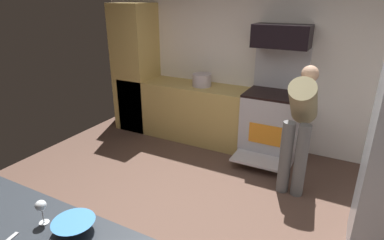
% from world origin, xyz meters
% --- Properties ---
extents(ground_plane, '(5.20, 4.80, 0.02)m').
position_xyz_m(ground_plane, '(0.00, 0.00, -0.01)').
color(ground_plane, brown).
extents(wall_back, '(5.20, 0.12, 2.60)m').
position_xyz_m(wall_back, '(0.00, 2.34, 1.30)').
color(wall_back, white).
rests_on(wall_back, ground).
extents(lower_cabinet_run, '(2.40, 0.60, 0.90)m').
position_xyz_m(lower_cabinet_run, '(-0.90, 1.98, 0.45)').
color(lower_cabinet_run, tan).
rests_on(lower_cabinet_run, ground).
extents(cabinet_column, '(0.60, 0.60, 2.10)m').
position_xyz_m(cabinet_column, '(-1.90, 1.98, 1.05)').
color(cabinet_column, tan).
rests_on(cabinet_column, ground).
extents(oven_range, '(0.76, 1.00, 1.55)m').
position_xyz_m(oven_range, '(0.48, 1.97, 0.51)').
color(oven_range, silver).
rests_on(oven_range, ground).
extents(microwave, '(0.74, 0.38, 0.30)m').
position_xyz_m(microwave, '(0.48, 2.06, 1.70)').
color(microwave, black).
rests_on(microwave, oven_range).
extents(person_cook, '(0.31, 0.66, 1.45)m').
position_xyz_m(person_cook, '(0.96, 1.27, 0.87)').
color(person_cook, slate).
rests_on(person_cook, ground).
extents(mixing_bowl_large, '(0.25, 0.25, 0.08)m').
position_xyz_m(mixing_bowl_large, '(0.13, -1.27, 0.94)').
color(mixing_bowl_large, '#3877B6').
rests_on(mixing_bowl_large, counter_island).
extents(wine_glass_mid, '(0.07, 0.07, 0.16)m').
position_xyz_m(wine_glass_mid, '(-0.10, -1.30, 1.02)').
color(wine_glass_mid, silver).
rests_on(wine_glass_mid, counter_island).
extents(stock_pot, '(0.29, 0.29, 0.19)m').
position_xyz_m(stock_pot, '(-0.65, 1.98, 1.00)').
color(stock_pot, '#C0B2BA').
rests_on(stock_pot, lower_cabinet_run).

